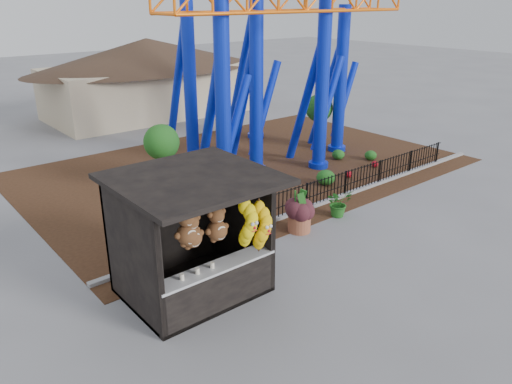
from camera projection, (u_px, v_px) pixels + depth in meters
ground at (311, 270)px, 13.49m from camera, size 120.00×120.00×0.00m
mulch_bed at (245, 167)px, 21.60m from camera, size 18.00×12.00×0.02m
curb at (330, 200)px, 17.99m from camera, size 18.00×0.18×0.12m
prize_booth at (197, 240)px, 11.80m from camera, size 3.50×3.40×3.12m
picket_fence at (347, 183)px, 18.36m from camera, size 12.20×0.06×1.00m
roller_coaster at (261, 9)px, 20.08m from camera, size 11.00×6.37×10.82m
terracotta_planter at (299, 222)px, 15.64m from camera, size 0.73×0.73×0.63m
planter_foliage at (300, 203)px, 15.41m from camera, size 0.70×0.70×0.64m
potted_plant at (339, 203)px, 16.68m from camera, size 1.01×0.93×0.95m
landscaping at (296, 172)px, 20.19m from camera, size 8.35×3.52×0.63m
pavilion at (148, 64)px, 30.30m from camera, size 15.00×15.00×4.80m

